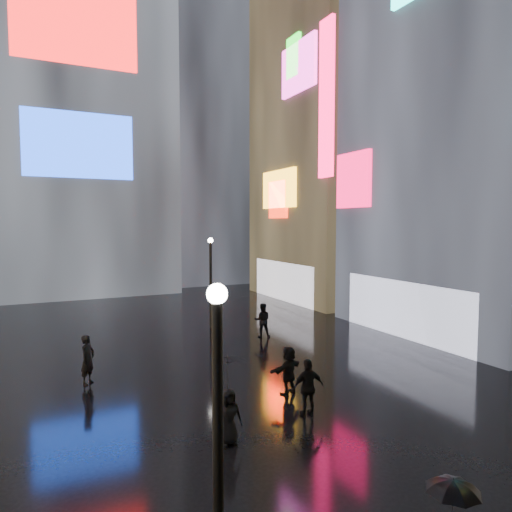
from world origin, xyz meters
TOP-DOWN VIEW (x-y plane):
  - ground at (0.00, 20.00)m, footprint 140.00×140.00m
  - building_right_mid at (15.98, 17.01)m, footprint 10.28×13.70m
  - building_right_far at (15.98, 30.00)m, footprint 10.28×12.00m
  - tower_main at (-3.00, 43.97)m, footprint 16.00×14.20m
  - tower_flank_right at (9.00, 46.00)m, footprint 12.00×12.00m
  - lamp_near at (-3.99, 5.03)m, footprint 0.30×0.30m
  - lamp_far at (2.73, 23.58)m, footprint 0.30×0.30m
  - pedestrian_3 at (1.30, 10.93)m, footprint 1.09×0.54m
  - pedestrian_4 at (-1.64, 10.33)m, footprint 0.76×0.51m
  - pedestrian_5 at (1.67, 12.82)m, footprint 1.64×1.05m
  - pedestrian_6 at (-4.62, 16.96)m, footprint 0.77×0.80m
  - pedestrian_7 at (4.45, 20.41)m, footprint 1.08×0.98m
  - umbrella_1 at (-0.79, 3.68)m, footprint 1.09×1.09m
  - umbrella_2 at (-1.64, 10.33)m, footprint 1.43×1.42m

SIDE VIEW (x-z plane):
  - ground at x=0.00m, z-range 0.00..0.00m
  - pedestrian_4 at x=-1.64m, z-range 0.00..1.53m
  - pedestrian_5 at x=1.67m, z-range 0.00..1.69m
  - pedestrian_3 at x=1.30m, z-range 0.00..1.80m
  - pedestrian_7 at x=4.45m, z-range 0.00..1.80m
  - pedestrian_6 at x=-4.62m, z-range 0.00..1.85m
  - umbrella_1 at x=-0.79m, z-range 1.60..2.28m
  - umbrella_2 at x=-1.64m, z-range 1.53..2.46m
  - lamp_near at x=-3.99m, z-range 0.34..5.54m
  - lamp_far at x=2.73m, z-range 0.34..5.54m
  - building_right_far at x=15.98m, z-range -0.02..27.98m
  - building_right_mid at x=15.98m, z-range -0.01..29.99m
  - tower_flank_right at x=9.00m, z-range 0.00..34.00m
  - tower_main at x=-3.00m, z-range 0.01..42.01m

